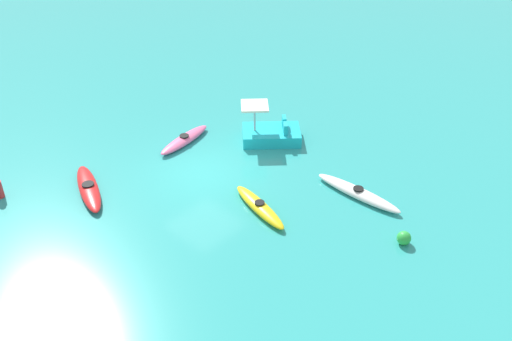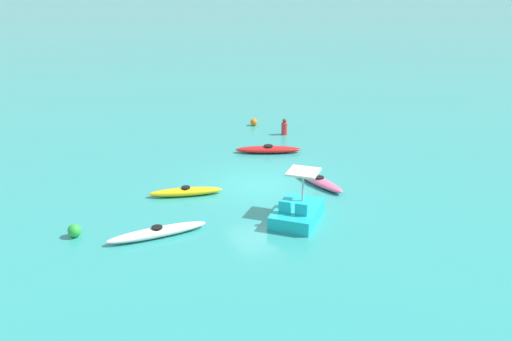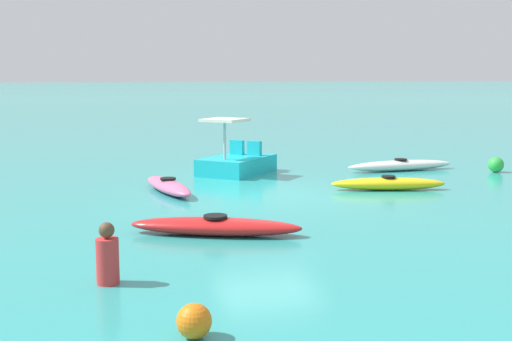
{
  "view_description": "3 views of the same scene",
  "coord_description": "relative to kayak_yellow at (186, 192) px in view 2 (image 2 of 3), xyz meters",
  "views": [
    {
      "loc": [
        12.26,
        14.01,
        12.39
      ],
      "look_at": [
        -1.19,
        1.72,
        0.34
      ],
      "focal_mm": 40.61,
      "sensor_mm": 36.0,
      "label": 1
    },
    {
      "loc": [
        -20.46,
        9.84,
        9.13
      ],
      "look_at": [
        0.05,
        0.16,
        0.65
      ],
      "focal_mm": 40.75,
      "sensor_mm": 36.0,
      "label": 2
    },
    {
      "loc": [
        15.18,
        -5.03,
        2.89
      ],
      "look_at": [
        -0.41,
        -0.15,
        0.56
      ],
      "focal_mm": 46.58,
      "sensor_mm": 36.0,
      "label": 3
    }
  ],
  "objects": [
    {
      "name": "ground_plane",
      "position": [
        -0.23,
        -3.19,
        -0.16
      ],
      "size": [
        600.0,
        600.0,
        0.0
      ],
      "primitive_type": "plane",
      "color": "teal"
    },
    {
      "name": "kayak_yellow",
      "position": [
        0.0,
        0.0,
        0.0
      ],
      "size": [
        1.31,
        2.97,
        0.37
      ],
      "color": "yellow",
      "rests_on": "ground_plane"
    },
    {
      "name": "kayak_pink",
      "position": [
        -1.33,
        -5.43,
        0.0
      ],
      "size": [
        2.92,
        1.02,
        0.37
      ],
      "color": "pink",
      "rests_on": "ground_plane"
    },
    {
      "name": "kayak_red",
      "position": [
        3.39,
        -5.38,
        0.0
      ],
      "size": [
        1.94,
        3.19,
        0.37
      ],
      "color": "red",
      "rests_on": "ground_plane"
    },
    {
      "name": "kayak_white",
      "position": [
        -3.03,
        2.07,
        -0.0
      ],
      "size": [
        0.6,
        3.53,
        0.37
      ],
      "color": "white",
      "rests_on": "ground_plane"
    },
    {
      "name": "pedal_boat_cyan",
      "position": [
        -3.94,
        -2.92,
        0.17
      ],
      "size": [
        2.76,
        2.76,
        1.68
      ],
      "color": "#19B7C6",
      "rests_on": "ground_plane"
    },
    {
      "name": "buoy_orange",
      "position": [
        8.03,
        -6.78,
        0.04
      ],
      "size": [
        0.4,
        0.4,
        0.4
      ],
      "primitive_type": "sphere",
      "color": "orange",
      "rests_on": "ground_plane"
    },
    {
      "name": "buoy_green",
      "position": [
        -1.85,
        4.64,
        0.07
      ],
      "size": [
        0.47,
        0.47,
        0.47
      ],
      "primitive_type": "sphere",
      "color": "green",
      "rests_on": "ground_plane"
    },
    {
      "name": "person_near_shore",
      "position": [
        5.75,
        -7.52,
        0.22
      ],
      "size": [
        0.45,
        0.45,
        0.88
      ],
      "color": "red",
      "rests_on": "ground_plane"
    }
  ]
}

